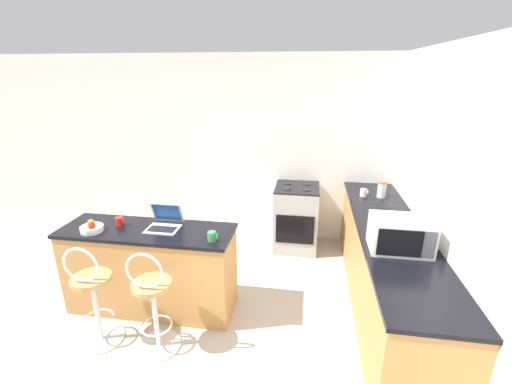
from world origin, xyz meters
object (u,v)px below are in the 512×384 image
at_px(fruit_bowl, 92,228).
at_px(laptop, 165,222).
at_px(mug_red, 120,221).
at_px(mug_white, 364,192).
at_px(storage_jar, 382,189).
at_px(bar_stool_near, 93,298).
at_px(microwave, 401,234).
at_px(mug_green, 212,236).
at_px(bar_stool_far, 153,304).
at_px(stove_range, 296,217).

bearing_deg(fruit_bowl, laptop, 17.49).
height_order(mug_red, mug_white, mug_white).
xyz_separation_m(storage_jar, fruit_bowl, (-2.93, -1.44, -0.06)).
bearing_deg(laptop, mug_red, -175.78).
bearing_deg(mug_white, bar_stool_near, -143.41).
distance_m(microwave, mug_white, 1.36).
relative_size(microwave, mug_green, 5.23).
bearing_deg(microwave, bar_stool_far, -166.20).
bearing_deg(laptop, bar_stool_near, -125.08).
height_order(mug_green, mug_white, mug_white).
bearing_deg(microwave, bar_stool_near, -169.06).
relative_size(bar_stool_far, microwave, 2.01).
bearing_deg(mug_red, storage_jar, 24.80).
bearing_deg(stove_range, microwave, -59.60).
xyz_separation_m(bar_stool_near, microwave, (2.62, 0.51, 0.57)).
bearing_deg(bar_stool_near, mug_white, 36.59).
relative_size(bar_stool_near, bar_stool_far, 1.00).
height_order(mug_green, storage_jar, storage_jar).
xyz_separation_m(stove_range, fruit_bowl, (-1.90, -1.68, 0.49)).
relative_size(laptop, microwave, 0.63).
xyz_separation_m(mug_red, fruit_bowl, (-0.19, -0.17, -0.00)).
bearing_deg(storage_jar, bar_stool_far, -139.25).
relative_size(laptop, fruit_bowl, 1.47).
bearing_deg(microwave, fruit_bowl, -178.30).
bearing_deg(mug_red, mug_green, -10.18).
height_order(microwave, storage_jar, microwave).
xyz_separation_m(stove_range, mug_red, (-1.70, -1.51, 0.49)).
bearing_deg(bar_stool_far, mug_white, 43.70).
xyz_separation_m(laptop, stove_range, (1.24, 1.48, -0.51)).
bearing_deg(fruit_bowl, bar_stool_far, -28.71).
bearing_deg(mug_white, mug_green, -136.45).
xyz_separation_m(laptop, microwave, (2.18, -0.12, 0.09)).
xyz_separation_m(storage_jar, mug_white, (-0.21, 0.00, -0.05)).
bearing_deg(bar_stool_near, fruit_bowl, 116.66).
bearing_deg(fruit_bowl, bar_stool_near, -63.34).
bearing_deg(mug_white, stove_range, 163.51).
height_order(laptop, mug_white, laptop).
height_order(storage_jar, mug_white, storage_jar).
height_order(stove_range, fruit_bowl, fruit_bowl).
bearing_deg(bar_stool_far, microwave, 13.80).
bearing_deg(mug_white, storage_jar, -0.83).
bearing_deg(fruit_bowl, stove_range, 41.58).
distance_m(laptop, fruit_bowl, 0.69).
distance_m(mug_white, fruit_bowl, 3.08).
bearing_deg(mug_green, microwave, 3.21).
xyz_separation_m(mug_red, mug_white, (2.53, 1.27, 0.00)).
bearing_deg(storage_jar, laptop, -151.61).
bearing_deg(mug_red, microwave, -1.92).
height_order(microwave, fruit_bowl, microwave).
relative_size(mug_red, fruit_bowl, 0.43).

